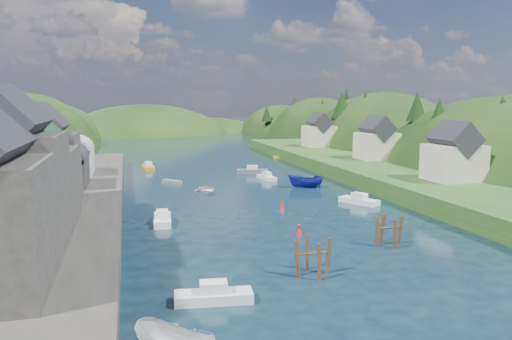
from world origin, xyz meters
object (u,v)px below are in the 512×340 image
object	(u,v)px
channel_buoy_near	(299,230)
channel_buoy_far	(282,205)
piling_cluster_far	(388,234)
piling_cluster_near	(313,260)

from	to	relation	value
channel_buoy_near	channel_buoy_far	xyz separation A→B (m)	(1.99, 12.06, 0.00)
piling_cluster_far	channel_buoy_far	world-z (taller)	piling_cluster_far
channel_buoy_far	piling_cluster_far	bearing A→B (deg)	-74.08
channel_buoy_near	piling_cluster_far	bearing A→B (deg)	-37.85
piling_cluster_far	channel_buoy_far	xyz separation A→B (m)	(-4.99, 17.48, -0.61)
piling_cluster_near	piling_cluster_far	world-z (taller)	piling_cluster_near
piling_cluster_far	piling_cluster_near	bearing A→B (deg)	-149.45
channel_buoy_near	channel_buoy_far	distance (m)	12.22
piling_cluster_near	channel_buoy_far	bearing A→B (deg)	78.25
piling_cluster_near	channel_buoy_far	world-z (taller)	piling_cluster_near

